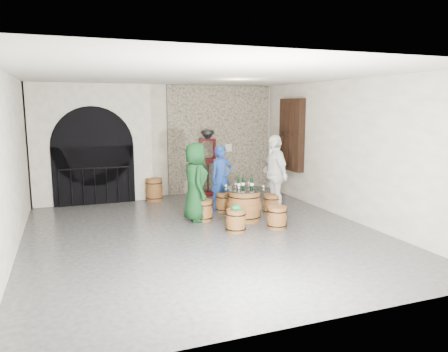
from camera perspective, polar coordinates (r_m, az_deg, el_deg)
name	(u,v)px	position (r m, az deg, el deg)	size (l,w,h in m)	color
ground	(203,233)	(8.88, -2.84, -7.64)	(8.00, 8.00, 0.00)	#303032
wall_back	(160,141)	(12.40, -8.55, 4.68)	(8.00, 8.00, 0.00)	silver
wall_front	(309,195)	(4.93, 11.32, -2.48)	(8.00, 8.00, 0.00)	silver
wall_left	(9,165)	(8.21, -26.91, 1.38)	(8.00, 8.00, 0.00)	silver
wall_right	(348,150)	(10.16, 16.28, 3.38)	(8.00, 8.00, 0.00)	silver
ceiling	(202,75)	(8.51, -3.02, 13.44)	(8.00, 8.00, 0.00)	beige
stone_facing_panel	(220,139)	(12.84, -0.59, 4.94)	(3.20, 0.12, 3.18)	gray
arched_opening	(92,144)	(11.89, -17.29, 4.07)	(3.10, 0.60, 3.19)	silver
shuttered_window	(291,135)	(12.08, 9.03, 5.50)	(0.23, 1.10, 2.00)	black
barrel_table	(244,205)	(9.75, 2.74, -3.87)	(0.95, 0.95, 0.73)	brown
barrel_stool_left	(204,210)	(9.77, -2.76, -4.62)	(0.43, 0.43, 0.47)	brown
barrel_stool_far	(224,202)	(10.55, 0.02, -3.54)	(0.43, 0.43, 0.47)	brown
barrel_stool_right	(272,204)	(10.43, 6.44, -3.76)	(0.43, 0.43, 0.47)	brown
barrel_stool_near_right	(277,217)	(9.21, 7.15, -5.55)	(0.43, 0.43, 0.47)	brown
barrel_stool_near_left	(236,221)	(8.89, 1.61, -6.03)	(0.43, 0.43, 0.47)	brown
green_cap	(236,208)	(8.82, 1.64, -4.28)	(0.23, 0.19, 0.10)	#0B804F
person_green	(196,182)	(9.64, -3.82, -0.81)	(0.87, 0.57, 1.79)	#113C1A
person_blue	(221,178)	(10.55, -0.34, -0.31)	(0.60, 0.39, 1.64)	navy
person_white	(274,174)	(10.35, 6.79, 0.22)	(1.13, 0.47, 1.92)	white
wine_bottle_left	(239,183)	(9.63, 2.02, -0.98)	(0.08, 0.08, 0.32)	black
wine_bottle_center	(252,183)	(9.68, 3.75, -0.93)	(0.08, 0.08, 0.32)	black
wine_bottle_right	(243,183)	(9.71, 2.57, -0.89)	(0.08, 0.08, 0.32)	black
tasting_glass_a	(239,189)	(9.40, 2.01, -1.75)	(0.05, 0.05, 0.10)	#B66923
tasting_glass_b	(253,186)	(9.76, 3.93, -1.34)	(0.05, 0.05, 0.10)	#B66923
tasting_glass_c	(236,185)	(9.84, 1.57, -1.24)	(0.05, 0.05, 0.10)	#B66923
tasting_glass_d	(249,184)	(10.02, 3.34, -1.05)	(0.05, 0.05, 0.10)	#B66923
tasting_glass_e	(263,187)	(9.60, 5.33, -1.54)	(0.05, 0.05, 0.10)	#B66923
tasting_glass_f	(226,187)	(9.65, 0.28, -1.44)	(0.05, 0.05, 0.10)	#B66923
side_barrel	(154,190)	(11.86, -9.36, -1.83)	(0.48, 0.48, 0.63)	brown
corking_press	(208,158)	(12.31, -2.17, 2.44)	(0.78, 0.44, 1.90)	#450B0D
control_box	(228,148)	(12.87, 0.59, 3.83)	(0.18, 0.10, 0.22)	silver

